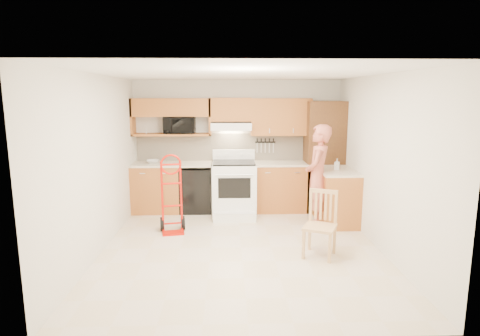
{
  "coord_description": "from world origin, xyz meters",
  "views": [
    {
      "loc": [
        -0.19,
        -5.58,
        2.21
      ],
      "look_at": [
        0.0,
        0.5,
        1.1
      ],
      "focal_mm": 29.96,
      "sensor_mm": 36.0,
      "label": 1
    }
  ],
  "objects_px": {
    "microwave": "(180,125)",
    "dining_chair": "(320,225)",
    "hand_truck": "(172,198)",
    "person": "(318,176)",
    "range": "(234,184)"
  },
  "relations": [
    {
      "from": "microwave",
      "to": "dining_chair",
      "type": "relative_size",
      "value": 0.64
    },
    {
      "from": "person",
      "to": "dining_chair",
      "type": "distance_m",
      "value": 1.39
    },
    {
      "from": "hand_truck",
      "to": "dining_chair",
      "type": "height_order",
      "value": "hand_truck"
    },
    {
      "from": "microwave",
      "to": "person",
      "type": "distance_m",
      "value": 2.79
    },
    {
      "from": "range",
      "to": "dining_chair",
      "type": "bearing_deg",
      "value": -60.05
    },
    {
      "from": "dining_chair",
      "to": "range",
      "type": "bearing_deg",
      "value": 144.76
    },
    {
      "from": "person",
      "to": "hand_truck",
      "type": "relative_size",
      "value": 1.5
    },
    {
      "from": "dining_chair",
      "to": "microwave",
      "type": "bearing_deg",
      "value": 156.53
    },
    {
      "from": "microwave",
      "to": "range",
      "type": "height_order",
      "value": "microwave"
    },
    {
      "from": "hand_truck",
      "to": "microwave",
      "type": "bearing_deg",
      "value": 79.88
    },
    {
      "from": "hand_truck",
      "to": "dining_chair",
      "type": "relative_size",
      "value": 1.27
    },
    {
      "from": "person",
      "to": "range",
      "type": "bearing_deg",
      "value": -94.55
    },
    {
      "from": "microwave",
      "to": "person",
      "type": "bearing_deg",
      "value": -24.61
    },
    {
      "from": "microwave",
      "to": "range",
      "type": "distance_m",
      "value": 1.54
    },
    {
      "from": "microwave",
      "to": "dining_chair",
      "type": "bearing_deg",
      "value": -47.75
    }
  ]
}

